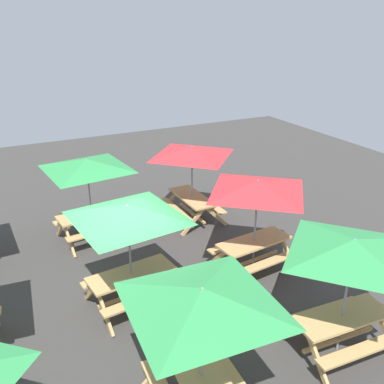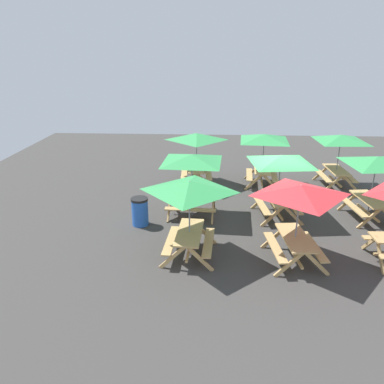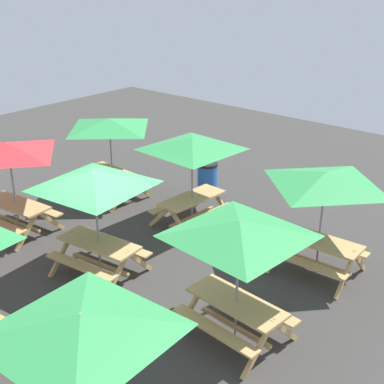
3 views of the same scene
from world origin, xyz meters
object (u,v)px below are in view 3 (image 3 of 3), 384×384
picnic_table_4 (239,238)px  picnic_table_8 (9,155)px  picnic_table_0 (192,150)px  picnic_table_6 (82,335)px  picnic_table_2 (94,188)px  picnic_table_5 (110,129)px  picnic_table_3 (325,186)px  trash_bin_blue (207,179)px

picnic_table_4 → picnic_table_8: same height
picnic_table_0 → picnic_table_6: size_ratio=1.00×
picnic_table_2 → picnic_table_5: (-2.91, 2.98, 0.00)m
picnic_table_2 → picnic_table_6: same height
picnic_table_0 → picnic_table_8: (-3.03, -3.07, 0.00)m
picnic_table_5 → picnic_table_6: size_ratio=0.83×
picnic_table_0 → picnic_table_5: (-2.88, -0.08, 0.00)m
picnic_table_3 → picnic_table_4: same height
picnic_table_4 → trash_bin_blue: bearing=138.0°
picnic_table_3 → trash_bin_blue: (-4.42, 1.75, -1.49)m
picnic_table_8 → trash_bin_blue: 5.46m
trash_bin_blue → picnic_table_5: bearing=-137.3°
picnic_table_2 → picnic_table_8: (-3.07, -0.01, 0.00)m
picnic_table_2 → picnic_table_4: (3.47, 0.13, 0.00)m
picnic_table_3 → picnic_table_5: bearing=178.3°
picnic_table_4 → picnic_table_6: size_ratio=1.00×
picnic_table_2 → trash_bin_blue: (-0.94, 4.80, -1.49)m
picnic_table_5 → trash_bin_blue: (1.97, 1.82, -1.49)m
picnic_table_2 → trash_bin_blue: size_ratio=2.87×
picnic_table_4 → trash_bin_blue: picnic_table_4 is taller
picnic_table_3 → picnic_table_6: (0.02, -6.18, 0.00)m
picnic_table_4 → picnic_table_5: size_ratio=1.21×
picnic_table_0 → trash_bin_blue: picnic_table_0 is taller
picnic_table_6 → picnic_table_8: 7.28m
picnic_table_2 → picnic_table_5: size_ratio=1.20×
picnic_table_2 → picnic_table_3: same height
picnic_table_2 → trash_bin_blue: 5.11m
picnic_table_0 → picnic_table_8: size_ratio=1.21×
picnic_table_0 → trash_bin_blue: (-0.91, 1.74, -1.49)m
picnic_table_5 → trash_bin_blue: bearing=46.1°
picnic_table_4 → picnic_table_2: bearing=-173.2°
picnic_table_8 → trash_bin_blue: bearing=60.2°
picnic_table_0 → picnic_table_3: 3.52m
picnic_table_6 → picnic_table_8: (-6.57, 3.13, 0.00)m
picnic_table_5 → picnic_table_2: bearing=-42.3°
picnic_table_4 → picnic_table_8: (-6.53, -0.13, 0.00)m
picnic_table_4 → picnic_table_0: bearing=144.7°
picnic_table_6 → picnic_table_0: bearing=117.2°
picnic_table_0 → picnic_table_6: same height
picnic_table_8 → picnic_table_0: bearing=39.4°
picnic_table_6 → picnic_table_3: bearing=87.7°
picnic_table_5 → picnic_table_8: 2.99m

